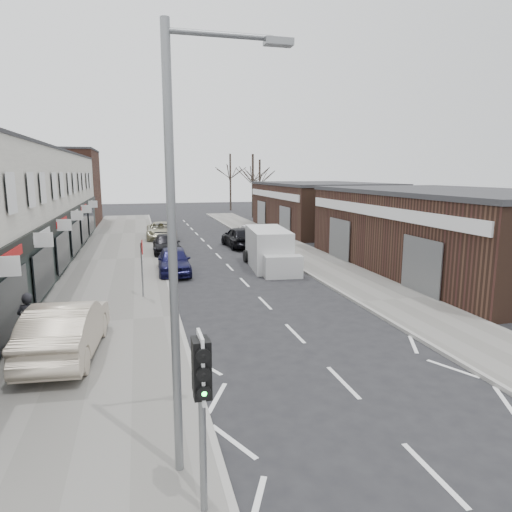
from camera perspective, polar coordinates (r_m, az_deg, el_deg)
ground at (r=11.66m, az=15.23°, el=-19.14°), size 160.00×160.00×0.00m
pavement_left at (r=31.28m, az=-17.00°, el=-0.44°), size 5.50×64.00×0.12m
pavement_right at (r=33.12m, az=5.12°, el=0.56°), size 3.50×64.00×0.12m
brick_block_far at (r=54.39m, az=-23.44°, el=7.75°), size 8.00×10.00×8.00m
right_unit_near at (r=29.04m, az=23.34°, el=2.74°), size 10.00×18.00×4.50m
right_unit_far at (r=46.40m, az=8.09°, el=6.03°), size 10.00×16.00×4.50m
tree_far_a at (r=58.77m, az=-0.39°, el=4.82°), size 3.60×3.60×8.00m
tree_far_b at (r=65.18m, az=0.46°, el=5.37°), size 3.60×3.60×7.50m
tree_far_c at (r=70.33m, az=-3.18°, el=5.72°), size 3.60×3.60×8.50m
traffic_light at (r=7.52m, az=-6.83°, el=-15.42°), size 0.28×0.60×3.10m
street_lamp at (r=8.04m, az=-9.22°, el=2.68°), size 2.23×0.22×8.00m
warning_sign at (r=21.03m, az=-14.05°, el=0.54°), size 0.12×0.80×2.70m
white_van at (r=27.49m, az=1.65°, el=0.80°), size 2.65×6.24×2.35m
sedan_on_pavement at (r=15.30m, az=-22.65°, el=-8.35°), size 2.25×5.33×1.71m
pedestrian at (r=16.10m, az=-26.49°, el=-7.39°), size 0.76×0.57×1.90m
parked_car_left_a at (r=26.35m, az=-10.21°, el=-0.57°), size 1.92×4.48×1.51m
parked_car_left_b at (r=32.99m, az=-11.11°, el=1.44°), size 1.95×4.65×1.34m
parked_car_left_c at (r=40.13m, az=-11.76°, el=3.09°), size 2.64×5.44×1.49m
parked_car_right_a at (r=36.18m, az=-0.36°, el=2.65°), size 1.80×5.00×1.64m
parked_car_right_b at (r=35.18m, az=-2.13°, el=2.41°), size 2.25×4.90×1.63m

